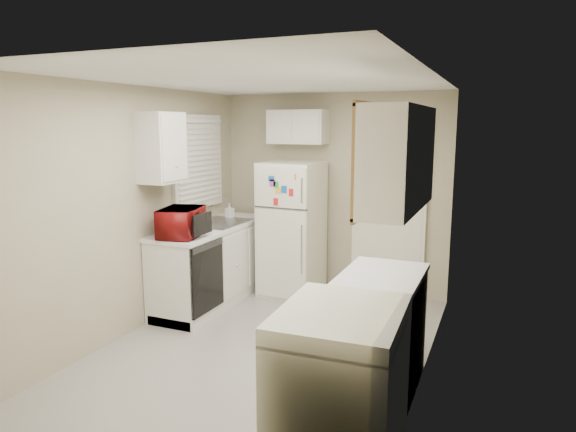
% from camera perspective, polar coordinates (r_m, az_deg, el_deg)
% --- Properties ---
extents(floor, '(3.80, 3.80, 0.00)m').
position_cam_1_polar(floor, '(4.90, -2.35, -14.35)').
color(floor, '#ACA8A1').
rests_on(floor, ground).
extents(ceiling, '(3.80, 3.80, 0.00)m').
position_cam_1_polar(ceiling, '(4.47, -2.58, 14.90)').
color(ceiling, white).
rests_on(ceiling, floor).
extents(wall_left, '(3.80, 3.80, 0.00)m').
position_cam_1_polar(wall_left, '(5.28, -16.33, 0.70)').
color(wall_left, tan).
rests_on(wall_left, floor).
extents(wall_right, '(3.80, 3.80, 0.00)m').
position_cam_1_polar(wall_right, '(4.14, 15.34, -1.76)').
color(wall_right, tan).
rests_on(wall_right, floor).
extents(wall_back, '(2.80, 2.80, 0.00)m').
position_cam_1_polar(wall_back, '(6.28, 4.99, 2.51)').
color(wall_back, tan).
rests_on(wall_back, floor).
extents(wall_front, '(2.80, 2.80, 0.00)m').
position_cam_1_polar(wall_front, '(2.98, -18.43, -6.52)').
color(wall_front, tan).
rests_on(wall_front, floor).
extents(left_counter, '(0.60, 1.80, 0.90)m').
position_cam_1_polar(left_counter, '(5.98, -8.27, -5.27)').
color(left_counter, silver).
rests_on(left_counter, floor).
extents(dishwasher, '(0.03, 0.58, 0.72)m').
position_cam_1_polar(dishwasher, '(5.34, -8.94, -6.74)').
color(dishwasher, black).
rests_on(dishwasher, floor).
extents(sink, '(0.54, 0.74, 0.16)m').
position_cam_1_polar(sink, '(6.02, -7.63, -1.16)').
color(sink, gray).
rests_on(sink, left_counter).
extents(microwave, '(0.59, 0.42, 0.35)m').
position_cam_1_polar(microwave, '(5.33, -11.76, -0.67)').
color(microwave, maroon).
rests_on(microwave, left_counter).
extents(soap_bottle, '(0.10, 0.10, 0.19)m').
position_cam_1_polar(soap_bottle, '(6.30, -6.51, 0.67)').
color(soap_bottle, white).
rests_on(soap_bottle, left_counter).
extents(window_blinds, '(0.10, 0.98, 1.08)m').
position_cam_1_polar(window_blinds, '(6.05, -9.93, 5.92)').
color(window_blinds, silver).
rests_on(window_blinds, wall_left).
extents(upper_cabinet_left, '(0.30, 0.45, 0.70)m').
position_cam_1_polar(upper_cabinet_left, '(5.30, -13.88, 7.37)').
color(upper_cabinet_left, silver).
rests_on(upper_cabinet_left, wall_left).
extents(refrigerator, '(0.68, 0.67, 1.60)m').
position_cam_1_polar(refrigerator, '(6.12, 0.43, -1.46)').
color(refrigerator, silver).
rests_on(refrigerator, floor).
extents(cabinet_over_fridge, '(0.70, 0.30, 0.40)m').
position_cam_1_polar(cabinet_over_fridge, '(6.22, 1.11, 9.86)').
color(cabinet_over_fridge, silver).
rests_on(cabinet_over_fridge, wall_back).
extents(interior_door, '(0.86, 0.06, 2.08)m').
position_cam_1_polar(interior_door, '(6.09, 11.12, 0.41)').
color(interior_door, silver).
rests_on(interior_door, floor).
extents(right_counter, '(0.60, 2.00, 0.90)m').
position_cam_1_polar(right_counter, '(3.68, 8.21, -15.35)').
color(right_counter, silver).
rests_on(right_counter, floor).
extents(stove, '(0.71, 0.86, 1.02)m').
position_cam_1_polar(stove, '(3.14, 5.76, -18.87)').
color(stove, silver).
rests_on(stove, floor).
extents(upper_cabinet_right, '(0.30, 1.20, 0.70)m').
position_cam_1_polar(upper_cabinet_right, '(3.59, 12.31, 6.28)').
color(upper_cabinet_right, silver).
rests_on(upper_cabinet_right, wall_right).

